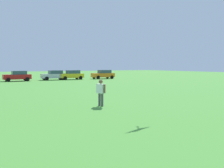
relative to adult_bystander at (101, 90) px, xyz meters
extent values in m
cylinder|color=#4C4C51|center=(-0.04, 0.12, -0.59)|extent=(0.16, 0.16, 0.83)
cylinder|color=#4C4C51|center=(0.04, -0.12, -0.59)|extent=(0.16, 0.16, 0.83)
cube|color=white|center=(0.00, 0.00, 0.12)|extent=(0.46, 0.62, 0.59)
cylinder|color=brown|center=(-0.10, 0.33, 0.13)|extent=(0.12, 0.12, 0.55)
cylinder|color=brown|center=(0.10, -0.33, 0.13)|extent=(0.12, 0.12, 0.55)
sphere|color=brown|center=(0.00, 0.00, 0.56)|extent=(0.26, 0.26, 0.26)
cube|color=red|center=(-0.19, 29.77, -0.31)|extent=(4.30, 1.80, 0.76)
cube|color=#334756|center=(0.16, 29.77, 0.37)|extent=(2.24, 1.58, 0.60)
cylinder|color=black|center=(-1.65, 28.87, -0.69)|extent=(0.64, 0.22, 0.64)
cylinder|color=black|center=(-1.65, 30.67, -0.69)|extent=(0.64, 0.22, 0.64)
cylinder|color=black|center=(1.28, 28.87, -0.69)|extent=(0.64, 0.22, 0.64)
cylinder|color=black|center=(1.28, 30.67, -0.69)|extent=(0.64, 0.22, 0.64)
cube|color=silver|center=(6.05, 30.23, -0.31)|extent=(4.30, 1.80, 0.76)
cube|color=#334756|center=(6.40, 30.23, 0.37)|extent=(2.24, 1.58, 0.60)
cylinder|color=black|center=(4.59, 29.33, -0.69)|extent=(0.64, 0.22, 0.64)
cylinder|color=black|center=(4.59, 31.13, -0.69)|extent=(0.64, 0.22, 0.64)
cylinder|color=black|center=(7.51, 29.33, -0.69)|extent=(0.64, 0.22, 0.64)
cylinder|color=black|center=(7.51, 31.13, -0.69)|extent=(0.64, 0.22, 0.64)
cube|color=yellow|center=(9.22, 29.96, -0.31)|extent=(4.30, 1.80, 0.76)
cube|color=#334756|center=(9.57, 29.96, 0.37)|extent=(2.24, 1.58, 0.60)
cylinder|color=black|center=(7.76, 29.06, -0.69)|extent=(0.64, 0.22, 0.64)
cylinder|color=black|center=(7.76, 30.86, -0.69)|extent=(0.64, 0.22, 0.64)
cylinder|color=black|center=(10.68, 29.06, -0.69)|extent=(0.64, 0.22, 0.64)
cylinder|color=black|center=(10.68, 30.86, -0.69)|extent=(0.64, 0.22, 0.64)
cube|color=orange|center=(15.45, 29.50, -0.31)|extent=(4.30, 1.80, 0.76)
cube|color=#334756|center=(15.79, 29.50, 0.37)|extent=(2.24, 1.58, 0.60)
cylinder|color=black|center=(13.99, 28.60, -0.69)|extent=(0.64, 0.22, 0.64)
cylinder|color=black|center=(13.99, 30.40, -0.69)|extent=(0.64, 0.22, 0.64)
cylinder|color=black|center=(16.91, 28.60, -0.69)|extent=(0.64, 0.22, 0.64)
cylinder|color=black|center=(16.91, 30.40, -0.69)|extent=(0.64, 0.22, 0.64)
camera|label=1|loc=(-7.54, -14.84, 1.63)|focal=41.88mm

